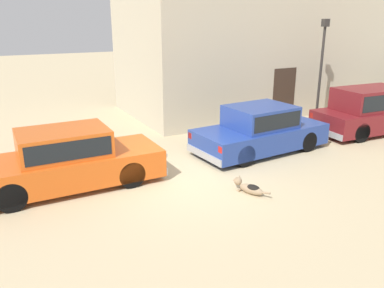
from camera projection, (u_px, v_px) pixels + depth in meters
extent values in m
plane|color=tan|center=(185.00, 181.00, 10.05)|extent=(80.00, 80.00, 0.00)
cube|color=#D15619|center=(68.00, 168.00, 9.58)|extent=(4.53, 1.74, 0.69)
cube|color=#D15619|center=(63.00, 143.00, 9.36)|extent=(2.09, 1.48, 0.64)
cube|color=black|center=(63.00, 142.00, 9.35)|extent=(1.92, 1.51, 0.44)
cube|color=#999BA0|center=(153.00, 162.00, 10.65)|extent=(0.13, 1.68, 0.20)
sphere|color=silver|center=(145.00, 141.00, 11.11)|extent=(0.20, 0.20, 0.20)
sphere|color=silver|center=(164.00, 156.00, 9.98)|extent=(0.20, 0.20, 0.20)
cylinder|color=black|center=(113.00, 156.00, 10.87)|extent=(0.67, 0.20, 0.67)
cylinder|color=black|center=(131.00, 174.00, 9.60)|extent=(0.67, 0.20, 0.67)
cylinder|color=black|center=(6.00, 173.00, 9.66)|extent=(0.67, 0.20, 0.67)
cylinder|color=black|center=(11.00, 197.00, 8.39)|extent=(0.67, 0.20, 0.67)
cube|color=navy|center=(260.00, 137.00, 12.17)|extent=(4.31, 2.09, 0.65)
cube|color=navy|center=(260.00, 116.00, 11.95)|extent=(2.03, 1.68, 0.65)
cube|color=black|center=(260.00, 116.00, 11.95)|extent=(1.88, 1.69, 0.46)
cube|color=#999BA0|center=(306.00, 133.00, 13.28)|extent=(0.25, 1.76, 0.20)
cube|color=#999BA0|center=(205.00, 155.00, 11.20)|extent=(0.25, 1.76, 0.20)
sphere|color=silver|center=(292.00, 118.00, 13.76)|extent=(0.20, 0.20, 0.20)
sphere|color=silver|center=(325.00, 128.00, 12.60)|extent=(0.20, 0.20, 0.20)
cube|color=red|center=(190.00, 136.00, 11.72)|extent=(0.05, 0.18, 0.18)
cube|color=red|center=(221.00, 150.00, 10.46)|extent=(0.05, 0.18, 0.18)
cylinder|color=black|center=(272.00, 130.00, 13.50)|extent=(0.65, 0.25, 0.63)
cylinder|color=black|center=(308.00, 141.00, 12.21)|extent=(0.65, 0.25, 0.63)
cylinder|color=black|center=(212.00, 141.00, 12.24)|extent=(0.65, 0.25, 0.63)
cylinder|color=black|center=(245.00, 156.00, 10.95)|extent=(0.65, 0.25, 0.63)
cube|color=maroon|center=(371.00, 119.00, 14.19)|extent=(4.34, 1.96, 0.72)
cube|color=maroon|center=(371.00, 99.00, 13.91)|extent=(2.63, 1.63, 0.77)
cube|color=black|center=(371.00, 98.00, 13.91)|extent=(2.43, 1.64, 0.54)
cube|color=#999BA0|center=(325.00, 132.00, 13.44)|extent=(0.22, 1.69, 0.20)
cube|color=red|center=(312.00, 115.00, 13.95)|extent=(0.05, 0.18, 0.18)
cube|color=red|center=(343.00, 125.00, 12.67)|extent=(0.05, 0.18, 0.18)
cylinder|color=black|center=(378.00, 115.00, 15.40)|extent=(0.68, 0.24, 0.67)
cylinder|color=black|center=(328.00, 122.00, 14.40)|extent=(0.68, 0.24, 0.67)
cylinder|color=black|center=(361.00, 133.00, 13.08)|extent=(0.68, 0.24, 0.67)
cube|color=#BCB299|center=(287.00, 10.00, 18.11)|extent=(15.13, 5.59, 8.68)
cube|color=#38281E|center=(284.00, 94.00, 15.76)|extent=(1.10, 0.02, 2.10)
cylinder|color=#997F60|center=(239.00, 190.00, 9.45)|extent=(0.11, 0.09, 0.06)
cylinder|color=#997F60|center=(243.00, 188.00, 9.55)|extent=(0.11, 0.09, 0.06)
ellipsoid|color=#997F60|center=(251.00, 189.00, 9.29)|extent=(0.44, 0.68, 0.23)
ellipsoid|color=black|center=(253.00, 188.00, 9.24)|extent=(0.33, 0.41, 0.12)
sphere|color=#997F60|center=(238.00, 181.00, 9.51)|extent=(0.20, 0.20, 0.20)
cone|color=#997F60|center=(234.00, 180.00, 9.58)|extent=(0.14, 0.14, 0.11)
cone|color=#997F60|center=(237.00, 178.00, 9.44)|extent=(0.09, 0.09, 0.09)
cone|color=#997F60|center=(239.00, 177.00, 9.52)|extent=(0.09, 0.09, 0.09)
cylinder|color=#997F60|center=(266.00, 193.00, 9.03)|extent=(0.13, 0.23, 0.09)
cylinder|color=#2D2B28|center=(320.00, 76.00, 15.09)|extent=(0.10, 0.10, 3.68)
cube|color=#2D2B28|center=(326.00, 23.00, 14.48)|extent=(0.22, 0.22, 0.28)
sphere|color=silver|center=(326.00, 23.00, 14.48)|extent=(0.18, 0.18, 0.18)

